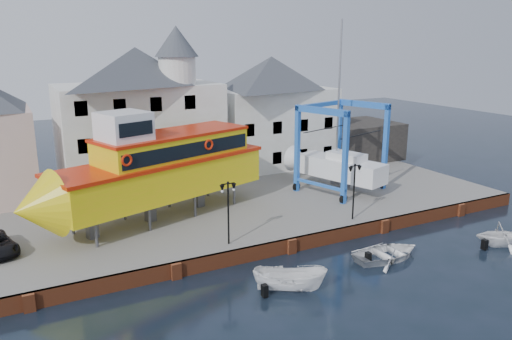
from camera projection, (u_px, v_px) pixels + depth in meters
name	position (u px, v px, depth m)	size (l,w,h in m)	color
ground	(291.00, 253.00, 33.27)	(140.00, 140.00, 0.00)	black
hardstanding	(224.00, 201.00, 42.59)	(44.00, 22.00, 1.00)	slate
quay_wall	(290.00, 246.00, 33.23)	(44.00, 0.47, 1.00)	brown
building_white_main	(140.00, 114.00, 45.05)	(14.00, 8.30, 14.00)	silver
building_white_right	(271.00, 111.00, 51.94)	(12.00, 8.00, 11.20)	silver
shed_dark	(358.00, 140.00, 55.59)	(8.00, 7.00, 4.00)	black
lamp_post_left	(228.00, 197.00, 31.46)	(1.12, 0.32, 4.20)	black
lamp_post_right	(355.00, 178.00, 35.92)	(1.12, 0.32, 4.20)	black
tour_boat	(149.00, 170.00, 35.45)	(19.12, 10.08, 8.13)	#59595E
travel_lift	(333.00, 161.00, 44.02)	(8.02, 9.88, 14.49)	blue
motorboat_a	(289.00, 291.00, 28.24)	(1.58, 4.20, 1.62)	white
motorboat_b	(387.00, 258.00, 32.43)	(3.44, 4.81, 1.00)	white
motorboat_c	(500.00, 246.00, 34.48)	(2.98, 3.46, 1.82)	white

